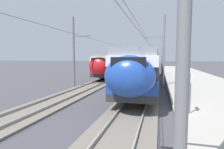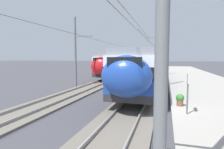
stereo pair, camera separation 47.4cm
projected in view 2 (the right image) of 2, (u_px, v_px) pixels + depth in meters
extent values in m
plane|color=#424247|center=(160.00, 113.00, 11.02)|extent=(400.00, 400.00, 0.00)
cube|color=#6B6359|center=(131.00, 110.00, 11.49)|extent=(120.00, 3.00, 0.12)
cube|color=gray|center=(143.00, 108.00, 11.28)|extent=(120.00, 0.07, 0.16)
cube|color=gray|center=(120.00, 107.00, 11.67)|extent=(120.00, 0.07, 0.16)
cube|color=#6B6359|center=(48.00, 103.00, 13.12)|extent=(120.00, 3.00, 0.12)
cube|color=gray|center=(57.00, 102.00, 12.91)|extent=(120.00, 0.07, 0.16)
cube|color=gray|center=(40.00, 101.00, 13.30)|extent=(120.00, 0.07, 0.16)
cube|color=#2D2D30|center=(149.00, 77.00, 23.40)|extent=(27.06, 2.96, 0.45)
cube|color=#1E429E|center=(149.00, 71.00, 23.34)|extent=(27.06, 2.96, 0.85)
cube|color=black|center=(149.00, 65.00, 23.27)|extent=(27.06, 3.00, 0.75)
cube|color=white|center=(149.00, 59.00, 23.21)|extent=(27.06, 2.96, 0.65)
cube|color=gray|center=(149.00, 55.00, 23.16)|extent=(26.76, 2.76, 0.45)
cube|color=black|center=(140.00, 91.00, 15.40)|extent=(2.80, 2.37, 0.42)
cube|color=black|center=(153.00, 74.00, 31.46)|extent=(2.80, 2.37, 0.42)
ellipsoid|color=#1E429E|center=(126.00, 77.00, 9.80)|extent=(1.80, 2.73, 2.25)
cube|color=black|center=(124.00, 69.00, 9.28)|extent=(0.16, 1.78, 1.19)
cube|color=black|center=(152.00, 52.00, 26.99)|extent=(0.90, 0.70, 0.70)
cube|color=#2D2D30|center=(122.00, 71.00, 34.90)|extent=(22.13, 2.98, 0.45)
cube|color=red|center=(122.00, 67.00, 34.85)|extent=(22.13, 2.98, 0.85)
cube|color=black|center=(122.00, 63.00, 34.78)|extent=(22.13, 3.02, 0.75)
cube|color=white|center=(122.00, 59.00, 34.72)|extent=(22.13, 2.98, 0.65)
cube|color=gray|center=(122.00, 56.00, 34.67)|extent=(21.83, 2.78, 0.45)
cube|color=black|center=(112.00, 76.00, 28.38)|extent=(2.80, 2.38, 0.42)
cube|color=black|center=(129.00, 71.00, 41.51)|extent=(2.80, 2.38, 0.42)
ellipsoid|color=red|center=(101.00, 66.00, 23.67)|extent=(1.80, 2.74, 2.25)
cube|color=black|center=(100.00, 63.00, 23.15)|extent=(0.16, 1.79, 1.19)
cube|color=black|center=(126.00, 53.00, 37.79)|extent=(0.90, 0.70, 0.70)
cylinder|color=slate|center=(163.00, 17.00, 3.12)|extent=(0.24, 0.24, 7.86)
cylinder|color=slate|center=(165.00, 52.00, 19.85)|extent=(0.24, 0.24, 7.85)
cube|color=slate|center=(156.00, 37.00, 19.98)|extent=(0.10, 2.21, 0.10)
cylinder|color=#473823|center=(147.00, 40.00, 20.26)|extent=(43.09, 0.02, 0.02)
cylinder|color=slate|center=(166.00, 56.00, 33.68)|extent=(0.24, 0.24, 7.29)
cube|color=slate|center=(160.00, 45.00, 33.78)|extent=(0.10, 2.21, 0.10)
cylinder|color=#473823|center=(155.00, 47.00, 34.06)|extent=(43.09, 0.02, 0.02)
cylinder|color=slate|center=(75.00, 52.00, 20.94)|extent=(0.24, 0.24, 7.78)
cube|color=slate|center=(83.00, 36.00, 20.52)|extent=(0.10, 2.22, 0.10)
cylinder|color=#473823|center=(91.00, 38.00, 20.28)|extent=(43.09, 0.02, 0.02)
cylinder|color=#59595B|center=(188.00, 94.00, 9.67)|extent=(0.08, 0.08, 2.13)
cube|color=silver|center=(188.00, 78.00, 9.60)|extent=(0.70, 0.06, 0.50)
cube|color=black|center=(189.00, 78.00, 9.59)|extent=(0.52, 0.01, 0.10)
cylinder|color=brown|center=(180.00, 103.00, 11.43)|extent=(0.39, 0.39, 0.36)
sphere|color=#33752D|center=(180.00, 98.00, 11.40)|extent=(0.49, 0.49, 0.49)
sphere|color=#DB5193|center=(180.00, 96.00, 11.40)|extent=(0.27, 0.27, 0.27)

